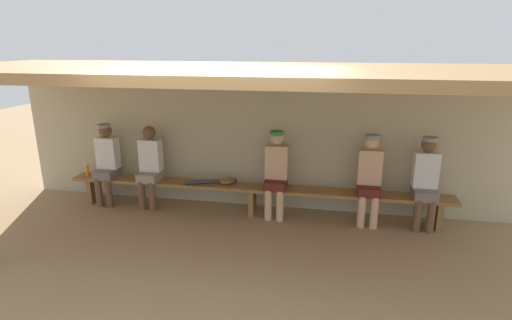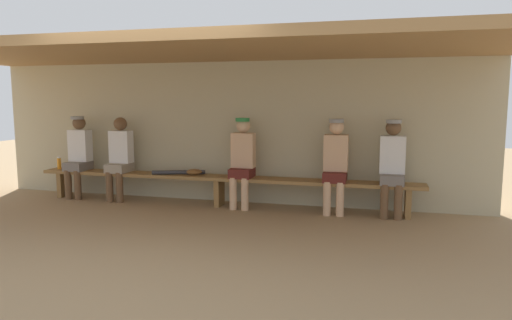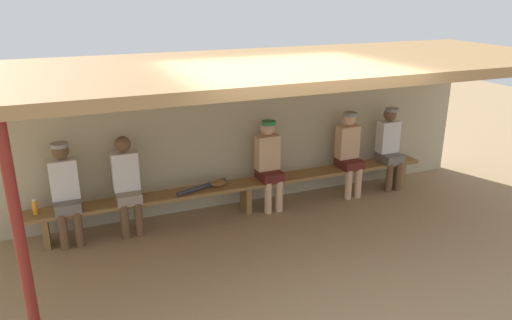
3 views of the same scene
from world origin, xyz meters
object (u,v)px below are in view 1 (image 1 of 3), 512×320
object	(u,v)px
bench	(252,190)
player_in_red	(370,175)
player_in_blue	(150,164)
water_bottle_blue	(87,170)
player_shirtless_tan	(107,160)
player_leftmost	(276,170)
baseball_glove_tan	(227,181)
player_in_white	(426,178)
baseball_bat	(211,181)

from	to	relation	value
bench	player_in_red	size ratio (longest dim) A/B	4.46
player_in_blue	water_bottle_blue	world-z (taller)	player_in_blue
bench	player_shirtless_tan	distance (m)	2.48
player_in_blue	water_bottle_blue	xyz separation A→B (m)	(-1.14, -0.00, -0.17)
player_leftmost	baseball_glove_tan	distance (m)	0.82
bench	baseball_glove_tan	xyz separation A→B (m)	(-0.41, 0.02, 0.12)
player_shirtless_tan	player_in_white	bearing A→B (deg)	0.00
player_in_red	baseball_glove_tan	xyz separation A→B (m)	(-2.16, 0.02, -0.24)
player_in_white	player_shirtless_tan	bearing A→B (deg)	180.00
player_leftmost	player_in_red	distance (m)	1.38
player_in_red	water_bottle_blue	xyz separation A→B (m)	(-4.58, -0.00, -0.19)
player_leftmost	water_bottle_blue	xyz separation A→B (m)	(-3.20, -0.00, -0.19)
water_bottle_blue	baseball_glove_tan	distance (m)	2.42
player_in_red	water_bottle_blue	world-z (taller)	player_in_red
player_in_white	water_bottle_blue	world-z (taller)	player_in_white
player_in_white	water_bottle_blue	distance (m)	5.36
player_shirtless_tan	player_in_red	size ratio (longest dim) A/B	1.00
baseball_glove_tan	baseball_bat	xyz separation A→B (m)	(-0.25, -0.02, -0.01)
baseball_glove_tan	baseball_bat	distance (m)	0.25
player_shirtless_tan	water_bottle_blue	size ratio (longest dim) A/B	6.43
player_in_red	baseball_bat	size ratio (longest dim) A/B	1.64
bench	water_bottle_blue	xyz separation A→B (m)	(-2.83, 0.00, 0.17)
baseball_bat	baseball_glove_tan	bearing A→B (deg)	-14.66
player_in_white	baseball_glove_tan	world-z (taller)	player_in_white
baseball_glove_tan	player_in_red	bearing A→B (deg)	166.46
player_shirtless_tan	player_in_white	distance (m)	4.97
player_in_white	player_in_blue	distance (m)	4.21
player_in_white	baseball_glove_tan	size ratio (longest dim) A/B	5.60
bench	player_in_blue	world-z (taller)	player_in_blue
player_leftmost	player_in_red	world-z (taller)	same
bench	baseball_bat	xyz separation A→B (m)	(-0.66, -0.00, 0.11)
bench	water_bottle_blue	distance (m)	2.83
bench	player_in_blue	xyz separation A→B (m)	(-1.69, 0.00, 0.34)
player_in_white	baseball_glove_tan	xyz separation A→B (m)	(-2.94, 0.02, -0.24)
player_leftmost	player_shirtless_tan	distance (m)	2.82
player_in_red	baseball_glove_tan	distance (m)	2.18
bench	baseball_glove_tan	bearing A→B (deg)	177.16
player_in_blue	baseball_bat	distance (m)	1.05
player_in_red	water_bottle_blue	bearing A→B (deg)	-179.99
player_in_white	baseball_bat	size ratio (longest dim) A/B	1.64
bench	player_in_red	xyz separation A→B (m)	(1.75, 0.00, 0.36)
player_shirtless_tan	player_in_blue	distance (m)	0.76
bench	baseball_glove_tan	distance (m)	0.43
player_leftmost	player_in_white	distance (m)	2.15
bench	water_bottle_blue	bearing A→B (deg)	179.95
player_shirtless_tan	baseball_glove_tan	world-z (taller)	player_shirtless_tan
player_in_blue	baseball_glove_tan	world-z (taller)	player_in_blue
water_bottle_blue	baseball_bat	size ratio (longest dim) A/B	0.25
player_shirtless_tan	player_in_blue	bearing A→B (deg)	-0.04
bench	player_leftmost	distance (m)	0.52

